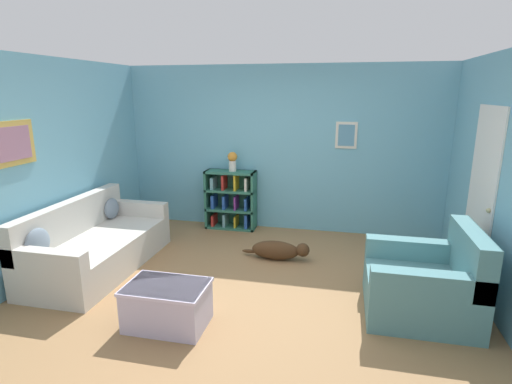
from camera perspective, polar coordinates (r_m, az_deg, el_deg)
ground_plane at (r=4.67m, az=-1.10°, el=-13.80°), size 14.00×14.00×0.00m
wall_back at (r=6.39m, az=3.64°, el=6.14°), size 5.60×0.13×2.60m
wall_left at (r=5.41m, az=-28.47°, el=3.00°), size 0.13×5.00×2.60m
couch at (r=5.49m, az=-21.88°, el=-7.09°), size 0.93×2.06×0.86m
bookshelf at (r=6.53m, az=-3.60°, el=-1.15°), size 0.81×0.32×0.96m
recliner_chair at (r=4.44m, az=23.18°, el=-12.00°), size 1.03×1.02×0.91m
coffee_table at (r=4.03m, az=-12.56°, el=-15.35°), size 0.77×0.52×0.42m
dog at (r=5.39m, az=3.26°, el=-8.29°), size 0.93×0.23×0.26m
vase at (r=6.36m, az=-3.38°, el=4.53°), size 0.15×0.15×0.31m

